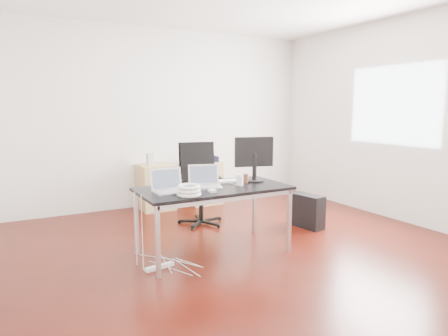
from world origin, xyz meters
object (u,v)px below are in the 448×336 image
pc_tower (307,211)px  filing_cabinet_right (203,182)px  desk (213,192)px  office_chair (199,179)px  filing_cabinet_left (156,187)px

pc_tower → filing_cabinet_right: bearing=98.3°
desk → pc_tower: size_ratio=3.56×
desk → office_chair: bearing=72.4°
desk → filing_cabinet_left: size_ratio=2.29×
office_chair → pc_tower: bearing=-25.1°
filing_cabinet_right → pc_tower: filing_cabinet_right is taller
filing_cabinet_right → pc_tower: 1.98m
desk → filing_cabinet_right: (0.89, 2.13, -0.33)m
pc_tower → desk: bearing=179.3°
office_chair → filing_cabinet_right: office_chair is taller
filing_cabinet_left → pc_tower: size_ratio=1.56×
pc_tower → office_chair: bearing=132.6°
office_chair → filing_cabinet_left: office_chair is taller
desk → pc_tower: bearing=9.5°
filing_cabinet_left → office_chair: bearing=-74.0°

